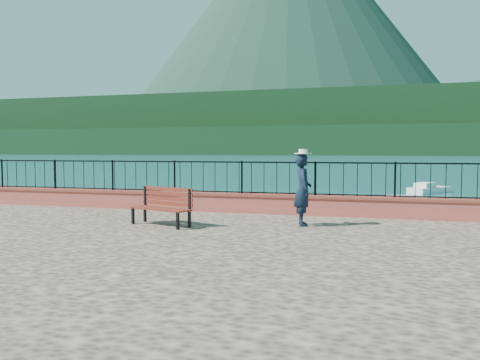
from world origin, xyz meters
The scene contains 14 objects.
ground centered at (0.00, 0.00, 0.00)m, with size 2000.00×2000.00×0.00m, color #19596B.
parapet centered at (0.00, 3.70, 1.49)m, with size 28.00×0.46×0.58m, color #B24C40.
railing centered at (0.00, 3.70, 2.25)m, with size 27.00×0.05×0.95m, color black.
dock centered at (-2.00, 12.00, 0.15)m, with size 2.00×16.00×0.30m, color #2D231C.
far_forest centered at (0.00, 300.00, 9.00)m, with size 900.00×60.00×18.00m, color black.
foothills centered at (0.00, 360.00, 22.00)m, with size 900.00×120.00×44.00m, color black.
volcano centered at (-120.00, 700.00, 190.00)m, with size 560.00×560.00×380.00m, color #142D23.
park_bench centered at (-1.59, 0.81, 1.49)m, with size 1.79×1.08×0.94m.
person centered at (1.82, 1.76, 2.10)m, with size 0.65×0.43×1.80m, color black.
hat centered at (1.82, 1.76, 3.06)m, with size 0.44×0.44×0.12m, color white.
boat_0 centered at (-6.40, 8.12, 0.40)m, with size 4.14×1.30×0.80m, color white.
boat_1 centered at (3.95, 8.75, 0.40)m, with size 3.26×1.30×0.80m, color silver.
boat_2 centered at (5.41, 15.05, 0.40)m, with size 3.67×1.30×0.80m, color silver.
boat_5 centered at (7.51, 26.37, 0.40)m, with size 3.72×1.30×0.80m, color silver.
Camera 1 is at (3.48, -9.87, 3.08)m, focal length 35.00 mm.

